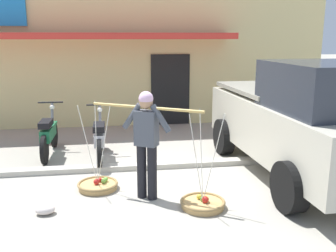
% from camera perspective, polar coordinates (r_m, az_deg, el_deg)
% --- Properties ---
extents(ground_plane, '(90.00, 90.00, 0.00)m').
position_cam_1_polar(ground_plane, '(6.89, -1.47, -8.10)').
color(ground_plane, '#9E998C').
extents(sidewalk_curb, '(20.00, 0.24, 0.10)m').
position_cam_1_polar(sidewalk_curb, '(7.53, -2.15, -5.84)').
color(sidewalk_curb, '#BAB4A5').
rests_on(sidewalk_curb, ground).
extents(fruit_vendor, '(1.58, 1.00, 1.70)m').
position_cam_1_polar(fruit_vendor, '(5.91, -3.19, -1.76)').
color(fruit_vendor, black).
rests_on(fruit_vendor, ground).
extents(fruit_basket_left_side, '(0.68, 0.68, 1.45)m').
position_cam_1_polar(fruit_basket_left_side, '(6.63, -10.30, -8.53)').
color(fruit_basket_left_side, tan).
rests_on(fruit_basket_left_side, ground).
extents(fruit_basket_right_side, '(0.68, 0.68, 1.45)m').
position_cam_1_polar(fruit_basket_right_side, '(5.89, 5.14, -11.21)').
color(fruit_basket_right_side, tan).
rests_on(fruit_basket_right_side, ground).
extents(motorcycle_nearest_shop, '(0.54, 1.82, 1.09)m').
position_cam_1_polar(motorcycle_nearest_shop, '(8.59, -17.16, -1.23)').
color(motorcycle_nearest_shop, black).
rests_on(motorcycle_nearest_shop, ground).
extents(motorcycle_second_in_row, '(0.54, 1.82, 1.09)m').
position_cam_1_polar(motorcycle_second_in_row, '(8.03, -10.00, -1.82)').
color(motorcycle_second_in_row, black).
rests_on(motorcycle_second_in_row, ground).
extents(parked_truck, '(2.28, 4.76, 2.10)m').
position_cam_1_polar(parked_truck, '(7.26, 19.63, 0.72)').
color(parked_truck, beige).
rests_on(parked_truck, ground).
extents(storefront_building, '(13.00, 6.00, 4.20)m').
position_cam_1_polar(storefront_building, '(13.34, -9.86, 11.23)').
color(storefront_building, '#DBC684').
rests_on(storefront_building, ground).
extents(plastic_litter_bag, '(0.28, 0.22, 0.14)m').
position_cam_1_polar(plastic_litter_bag, '(5.93, -17.66, -11.64)').
color(plastic_litter_bag, silver).
rests_on(plastic_litter_bag, ground).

